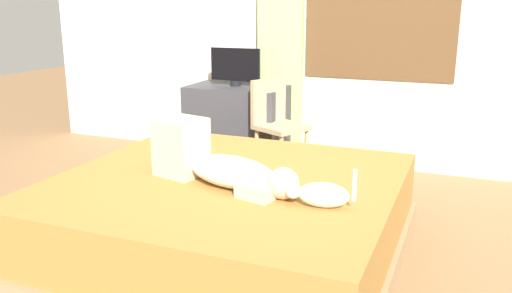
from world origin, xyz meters
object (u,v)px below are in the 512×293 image
(cat, at_px, (320,194))
(cup, at_px, (258,86))
(tv_monitor, at_px, (235,66))
(chair_by_desk, at_px, (276,120))
(bed, at_px, (228,218))
(person_lying, at_px, (218,164))
(desk, at_px, (238,125))

(cat, distance_m, cup, 2.21)
(tv_monitor, bearing_deg, cup, -31.06)
(tv_monitor, distance_m, chair_by_desk, 0.71)
(cat, bearing_deg, bed, 158.64)
(cat, relative_size, chair_by_desk, 0.41)
(bed, relative_size, chair_by_desk, 2.33)
(person_lying, xyz_separation_m, cup, (-0.47, 1.76, 0.17))
(cat, height_order, cup, cup)
(tv_monitor, bearing_deg, person_lying, -68.46)
(person_lying, distance_m, tv_monitor, 2.11)
(bed, height_order, desk, desk)
(bed, relative_size, person_lying, 2.13)
(bed, xyz_separation_m, chair_by_desk, (-0.27, 1.56, 0.26))
(tv_monitor, bearing_deg, chair_by_desk, -28.74)
(bed, bearing_deg, chair_by_desk, 99.68)
(cup, bearing_deg, cat, -59.78)
(cup, bearing_deg, tv_monitor, 148.94)
(bed, bearing_deg, tv_monitor, 112.83)
(desk, xyz_separation_m, tv_monitor, (-0.02, 0.00, 0.55))
(bed, height_order, cup, cup)
(person_lying, bearing_deg, desk, 111.10)
(cat, bearing_deg, desk, 123.64)
(cat, bearing_deg, cup, 120.22)
(desk, bearing_deg, tv_monitor, 180.00)
(chair_by_desk, bearing_deg, cat, -63.60)
(cat, xyz_separation_m, desk, (-1.38, 2.08, -0.20))
(person_lying, xyz_separation_m, desk, (-0.75, 1.94, -0.25))
(bed, relative_size, tv_monitor, 4.17)
(bed, relative_size, cat, 5.62)
(person_lying, relative_size, tv_monitor, 1.96)
(tv_monitor, relative_size, chair_by_desk, 0.56)
(person_lying, bearing_deg, cup, 105.02)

